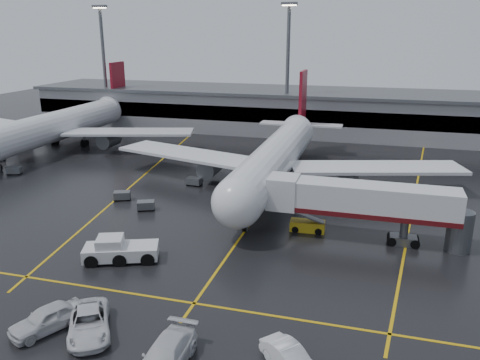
# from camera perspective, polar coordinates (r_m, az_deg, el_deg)

# --- Properties ---
(ground) EXTENTS (220.00, 220.00, 0.00)m
(ground) POSITION_cam_1_polar(r_m,az_deg,el_deg) (58.32, 2.43, -3.36)
(ground) COLOR black
(ground) RESTS_ON ground
(apron_line_centre) EXTENTS (0.25, 90.00, 0.02)m
(apron_line_centre) POSITION_cam_1_polar(r_m,az_deg,el_deg) (58.32, 2.43, -3.35)
(apron_line_centre) COLOR gold
(apron_line_centre) RESTS_ON ground
(apron_line_stop) EXTENTS (60.00, 0.25, 0.02)m
(apron_line_stop) POSITION_cam_1_polar(r_m,az_deg,el_deg) (39.32, -5.38, -14.17)
(apron_line_stop) COLOR gold
(apron_line_stop) RESTS_ON ground
(apron_line_left) EXTENTS (9.99, 69.35, 0.02)m
(apron_line_left) POSITION_cam_1_polar(r_m,az_deg,el_deg) (73.96, -10.92, 0.80)
(apron_line_left) COLOR gold
(apron_line_left) RESTS_ON ground
(apron_line_right) EXTENTS (7.57, 69.64, 0.02)m
(apron_line_right) POSITION_cam_1_polar(r_m,az_deg,el_deg) (66.59, 19.78, -1.75)
(apron_line_right) COLOR gold
(apron_line_right) RESTS_ON ground
(terminal) EXTENTS (122.00, 19.00, 8.60)m
(terminal) POSITION_cam_1_polar(r_m,az_deg,el_deg) (103.15, 8.81, 7.94)
(terminal) COLOR gray
(terminal) RESTS_ON ground
(light_mast_left) EXTENTS (3.00, 1.20, 25.45)m
(light_mast_left) POSITION_cam_1_polar(r_m,az_deg,el_deg) (111.42, -15.66, 13.45)
(light_mast_left) COLOR #595B60
(light_mast_left) RESTS_ON ground
(light_mast_mid) EXTENTS (3.00, 1.20, 25.45)m
(light_mast_mid) POSITION_cam_1_polar(r_m,az_deg,el_deg) (96.97, 5.61, 13.53)
(light_mast_mid) COLOR #595B60
(light_mast_mid) RESTS_ON ground
(main_airliner) EXTENTS (48.80, 45.60, 14.10)m
(main_airliner) POSITION_cam_1_polar(r_m,az_deg,el_deg) (66.13, 4.46, 2.90)
(main_airliner) COLOR silver
(main_airliner) RESTS_ON ground
(second_airliner) EXTENTS (48.80, 45.60, 14.10)m
(second_airliner) POSITION_cam_1_polar(r_m,az_deg,el_deg) (94.08, -19.97, 6.18)
(second_airliner) COLOR silver
(second_airliner) RESTS_ON ground
(jet_bridge) EXTENTS (19.90, 3.40, 6.05)m
(jet_bridge) POSITION_cam_1_polar(r_m,az_deg,el_deg) (49.96, 14.19, -2.66)
(jet_bridge) COLOR silver
(jet_bridge) RESTS_ON ground
(pushback_tractor) EXTENTS (7.24, 4.93, 2.40)m
(pushback_tractor) POSITION_cam_1_polar(r_m,az_deg,el_deg) (46.67, -13.97, -8.03)
(pushback_tractor) COLOR silver
(pushback_tractor) RESTS_ON ground
(belt_loader) EXTENTS (3.71, 1.86, 2.30)m
(belt_loader) POSITION_cam_1_polar(r_m,az_deg,el_deg) (52.30, 7.90, -5.33)
(belt_loader) COLOR gold
(belt_loader) RESTS_ON ground
(service_van_a) EXTENTS (5.51, 6.55, 1.67)m
(service_van_a) POSITION_cam_1_polar(r_m,az_deg,el_deg) (36.97, -17.27, -15.67)
(service_van_a) COLOR silver
(service_van_a) RESTS_ON ground
(service_van_b) EXTENTS (2.56, 6.20, 1.79)m
(service_van_b) POSITION_cam_1_polar(r_m,az_deg,el_deg) (32.66, -8.73, -19.72)
(service_van_b) COLOR silver
(service_van_b) RESTS_ON ground
(service_van_c) EXTENTS (4.53, 4.32, 1.53)m
(service_van_c) POSITION_cam_1_polar(r_m,az_deg,el_deg) (32.57, 5.88, -20.01)
(service_van_c) COLOR white
(service_van_c) RESTS_ON ground
(service_van_d) EXTENTS (4.32, 5.64, 1.79)m
(service_van_d) POSITION_cam_1_polar(r_m,az_deg,el_deg) (38.27, -21.66, -14.83)
(service_van_d) COLOR silver
(service_van_d) RESTS_ON ground
(baggage_cart_a) EXTENTS (2.35, 1.99, 1.12)m
(baggage_cart_a) POSITION_cam_1_polar(r_m,az_deg,el_deg) (58.67, -10.96, -2.90)
(baggage_cart_a) COLOR #595B60
(baggage_cart_a) RESTS_ON ground
(baggage_cart_b) EXTENTS (2.35, 1.97, 1.12)m
(baggage_cart_b) POSITION_cam_1_polar(r_m,az_deg,el_deg) (62.75, -13.64, -1.74)
(baggage_cart_b) COLOR #595B60
(baggage_cart_b) RESTS_ON ground
(baggage_cart_c) EXTENTS (2.11, 1.47, 1.12)m
(baggage_cart_c) POSITION_cam_1_polar(r_m,az_deg,el_deg) (67.01, -5.37, -0.12)
(baggage_cart_c) COLOR #595B60
(baggage_cart_c) RESTS_ON ground
(baggage_cart_e) EXTENTS (2.31, 1.86, 1.12)m
(baggage_cart_e) POSITION_cam_1_polar(r_m,az_deg,el_deg) (79.31, -24.91, 1.06)
(baggage_cart_e) COLOR #595B60
(baggage_cart_e) RESTS_ON ground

